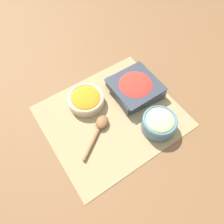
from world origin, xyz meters
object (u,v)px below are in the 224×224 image
Objects in this scene: carrot_bowl at (86,99)px; tomato_bowl at (135,87)px; cucumber_bowl at (159,123)px; wooden_spoon at (100,126)px.

tomato_bowl is at bearing 161.80° from carrot_bowl.
wooden_spoon is at bearing -33.51° from cucumber_bowl.
carrot_bowl is 0.73× the size of tomato_bowl.
cucumber_bowl is at bearing 146.49° from wooden_spoon.
wooden_spoon is at bearing 82.67° from carrot_bowl.
carrot_bowl is at bearing -18.20° from tomato_bowl.
cucumber_bowl is 0.23m from wooden_spoon.
tomato_bowl reaches higher than wooden_spoon.
carrot_bowl is 1.13× the size of cucumber_bowl.
tomato_bowl is at bearing -99.37° from cucumber_bowl.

